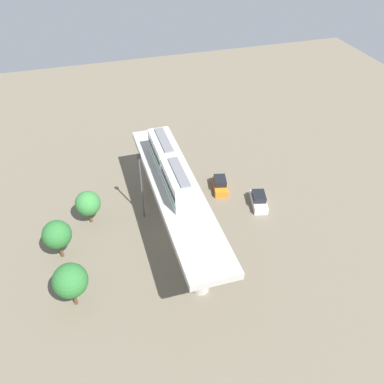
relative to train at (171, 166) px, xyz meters
The scene contains 9 objects.
ground_plane 8.86m from the train, 90.00° to the right, with size 120.00×120.00×0.00m, color #706654.
viaduct 3.94m from the train, 90.00° to the right, with size 5.20×28.00×7.04m.
train is the anchor object (origin of this frame).
parked_car_white 14.18m from the train, ahead, with size 2.76×4.51×1.76m.
parked_car_orange 12.16m from the train, 30.27° to the left, with size 2.69×4.50×1.76m.
tree_near_viaduct 16.83m from the train, 143.89° to the right, with size 3.58×3.58×5.45m.
tree_mid_lot 15.06m from the train, behind, with size 3.31×3.31×5.15m.
tree_far_corner 11.93m from the train, 163.62° to the left, with size 3.17×3.17×4.62m.
signal_post 5.11m from the train, 149.15° to the left, with size 0.44×0.28×9.64m.
Camera 1 is at (-9.26, -36.81, 36.25)m, focal length 39.18 mm.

